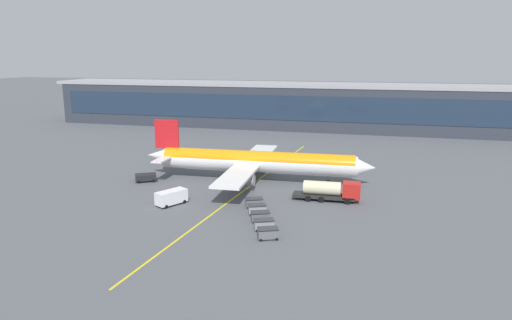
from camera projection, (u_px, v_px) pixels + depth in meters
name	position (u px, v px, depth m)	size (l,w,h in m)	color
ground_plane	(252.00, 190.00, 80.97)	(700.00, 700.00, 0.00)	#515459
apron_lead_in_line	(250.00, 186.00, 83.10)	(0.30, 80.00, 0.01)	yellow
terminal_building	(354.00, 107.00, 144.00)	(201.08, 17.87, 14.40)	#2D333D
main_airliner	(256.00, 161.00, 85.95)	(43.57, 34.63, 11.05)	white
fuel_tanker	(331.00, 191.00, 74.48)	(10.87, 2.93, 3.25)	#232326
crew_van	(172.00, 197.00, 72.76)	(4.25, 5.39, 2.30)	white
pushback_tug	(145.00, 177.00, 86.20)	(4.44, 3.89, 1.40)	black
baggage_cart_0	(268.00, 233.00, 59.24)	(3.04, 2.44, 1.48)	#595B60
baggage_cart_1	(264.00, 224.00, 62.33)	(3.04, 2.44, 1.48)	gray
baggage_cart_2	(260.00, 216.00, 65.42)	(3.04, 2.44, 1.48)	#595B60
baggage_cart_3	(257.00, 209.00, 68.50)	(3.04, 2.44, 1.48)	gray
baggage_cart_4	(254.00, 202.00, 71.59)	(3.04, 2.44, 1.48)	#595B60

